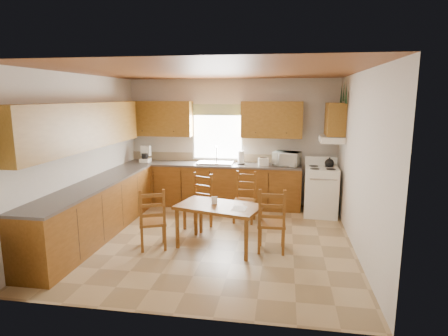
# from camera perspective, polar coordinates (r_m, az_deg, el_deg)

# --- Properties ---
(floor) EXTENTS (4.50, 4.50, 0.00)m
(floor) POSITION_cam_1_polar(r_m,az_deg,el_deg) (6.32, -1.81, -10.77)
(floor) COLOR tan
(floor) RESTS_ON ground
(ceiling) EXTENTS (4.50, 4.50, 0.00)m
(ceiling) POSITION_cam_1_polar(r_m,az_deg,el_deg) (5.89, -1.97, 14.47)
(ceiling) COLOR brown
(ceiling) RESTS_ON floor
(wall_left) EXTENTS (4.50, 4.50, 0.00)m
(wall_left) POSITION_cam_1_polar(r_m,az_deg,el_deg) (6.75, -20.98, 1.80)
(wall_left) COLOR beige
(wall_left) RESTS_ON floor
(wall_right) EXTENTS (4.50, 4.50, 0.00)m
(wall_right) POSITION_cam_1_polar(r_m,az_deg,el_deg) (5.95, 19.89, 0.75)
(wall_right) COLOR beige
(wall_right) RESTS_ON floor
(wall_back) EXTENTS (4.50, 4.50, 0.00)m
(wall_back) POSITION_cam_1_polar(r_m,az_deg,el_deg) (8.15, 1.15, 3.95)
(wall_back) COLOR beige
(wall_back) RESTS_ON floor
(wall_front) EXTENTS (4.50, 4.50, 0.00)m
(wall_front) POSITION_cam_1_polar(r_m,az_deg,el_deg) (3.82, -8.37, -4.05)
(wall_front) COLOR beige
(wall_front) RESTS_ON floor
(lower_cab_back) EXTENTS (3.75, 0.60, 0.88)m
(lower_cab_back) POSITION_cam_1_polar(r_m,az_deg,el_deg) (8.08, -1.81, -2.67)
(lower_cab_back) COLOR brown
(lower_cab_back) RESTS_ON floor
(lower_cab_left) EXTENTS (0.60, 3.60, 0.88)m
(lower_cab_left) POSITION_cam_1_polar(r_m,az_deg,el_deg) (6.68, -18.85, -6.17)
(lower_cab_left) COLOR brown
(lower_cab_left) RESTS_ON floor
(counter_back) EXTENTS (3.75, 0.63, 0.04)m
(counter_back) POSITION_cam_1_polar(r_m,az_deg,el_deg) (7.99, -1.83, 0.54)
(counter_back) COLOR #504844
(counter_back) RESTS_ON lower_cab_back
(counter_left) EXTENTS (0.63, 3.60, 0.04)m
(counter_left) POSITION_cam_1_polar(r_m,az_deg,el_deg) (6.56, -19.10, -2.32)
(counter_left) COLOR #504844
(counter_left) RESTS_ON lower_cab_left
(backsplash) EXTENTS (3.75, 0.01, 0.18)m
(backsplash) POSITION_cam_1_polar(r_m,az_deg,el_deg) (8.25, -1.45, 1.64)
(backsplash) COLOR #917F5F
(backsplash) RESTS_ON counter_back
(upper_cab_back_left) EXTENTS (1.41, 0.33, 0.75)m
(upper_cab_back_left) POSITION_cam_1_polar(r_m,az_deg,el_deg) (8.31, -9.72, 7.42)
(upper_cab_back_left) COLOR brown
(upper_cab_back_left) RESTS_ON wall_back
(upper_cab_back_right) EXTENTS (1.25, 0.33, 0.75)m
(upper_cab_back_right) POSITION_cam_1_polar(r_m,az_deg,el_deg) (7.87, 7.27, 7.31)
(upper_cab_back_right) COLOR brown
(upper_cab_back_right) RESTS_ON wall_back
(upper_cab_left) EXTENTS (0.33, 3.60, 0.75)m
(upper_cab_left) POSITION_cam_1_polar(r_m,az_deg,el_deg) (6.49, -20.67, 5.98)
(upper_cab_left) COLOR brown
(upper_cab_left) RESTS_ON wall_left
(upper_cab_stove) EXTENTS (0.33, 0.62, 0.62)m
(upper_cab_stove) POSITION_cam_1_polar(r_m,az_deg,el_deg) (7.49, 16.58, 7.12)
(upper_cab_stove) COLOR brown
(upper_cab_stove) RESTS_ON wall_right
(range_hood) EXTENTS (0.44, 0.62, 0.12)m
(range_hood) POSITION_cam_1_polar(r_m,az_deg,el_deg) (7.51, 16.05, 4.25)
(range_hood) COLOR white
(range_hood) RESTS_ON wall_right
(window_frame) EXTENTS (1.13, 0.02, 1.18)m
(window_frame) POSITION_cam_1_polar(r_m,az_deg,el_deg) (8.15, -0.97, 5.36)
(window_frame) COLOR white
(window_frame) RESTS_ON wall_back
(window_pane) EXTENTS (1.05, 0.01, 1.10)m
(window_pane) POSITION_cam_1_polar(r_m,az_deg,el_deg) (8.15, -0.98, 5.35)
(window_pane) COLOR white
(window_pane) RESTS_ON wall_back
(window_valance) EXTENTS (1.19, 0.01, 0.24)m
(window_valance) POSITION_cam_1_polar(r_m,az_deg,el_deg) (8.09, -1.02, 8.87)
(window_valance) COLOR #486A36
(window_valance) RESTS_ON wall_back
(sink_basin) EXTENTS (0.75, 0.45, 0.04)m
(sink_basin) POSITION_cam_1_polar(r_m,az_deg,el_deg) (7.97, -1.30, 0.80)
(sink_basin) COLOR silver
(sink_basin) RESTS_ON counter_back
(pine_decal_a) EXTENTS (0.22, 0.22, 0.36)m
(pine_decal_a) POSITION_cam_1_polar(r_m,az_deg,el_deg) (7.18, 18.16, 10.73)
(pine_decal_a) COLOR #1C4325
(pine_decal_a) RESTS_ON wall_right
(pine_decal_b) EXTENTS (0.22, 0.22, 0.36)m
(pine_decal_b) POSITION_cam_1_polar(r_m,az_deg,el_deg) (7.50, 17.80, 11.04)
(pine_decal_b) COLOR #1C4325
(pine_decal_b) RESTS_ON wall_right
(pine_decal_c) EXTENTS (0.22, 0.22, 0.36)m
(pine_decal_c) POSITION_cam_1_polar(r_m,az_deg,el_deg) (7.81, 17.44, 10.74)
(pine_decal_c) COLOR #1C4325
(pine_decal_c) RESTS_ON wall_right
(stove) EXTENTS (0.66, 0.68, 0.94)m
(stove) POSITION_cam_1_polar(r_m,az_deg,el_deg) (7.65, 14.55, -3.57)
(stove) COLOR white
(stove) RESTS_ON floor
(coffeemaker) EXTENTS (0.24, 0.26, 0.30)m
(coffeemaker) POSITION_cam_1_polar(r_m,az_deg,el_deg) (8.33, -11.93, 1.91)
(coffeemaker) COLOR white
(coffeemaker) RESTS_ON counter_back
(paper_towel) EXTENTS (0.16, 0.16, 0.28)m
(paper_towel) POSITION_cam_1_polar(r_m,az_deg,el_deg) (7.88, 2.60, 1.58)
(paper_towel) COLOR white
(paper_towel) RESTS_ON counter_back
(toaster) EXTENTS (0.22, 0.18, 0.16)m
(toaster) POSITION_cam_1_polar(r_m,az_deg,el_deg) (7.76, 6.01, 0.93)
(toaster) COLOR white
(toaster) RESTS_ON counter_back
(microwave) EXTENTS (0.57, 0.48, 0.29)m
(microwave) POSITION_cam_1_polar(r_m,az_deg,el_deg) (7.82, 9.52, 1.40)
(microwave) COLOR white
(microwave) RESTS_ON counter_back
(dining_table) EXTENTS (1.41, 1.03, 0.68)m
(dining_table) POSITION_cam_1_polar(r_m,az_deg,el_deg) (5.90, -0.78, -8.85)
(dining_table) COLOR brown
(dining_table) RESTS_ON floor
(chair_near_left) EXTENTS (0.52, 0.51, 0.96)m
(chair_near_left) POSITION_cam_1_polar(r_m,az_deg,el_deg) (5.93, -10.84, -7.50)
(chair_near_left) COLOR brown
(chair_near_left) RESTS_ON floor
(chair_near_right) EXTENTS (0.43, 0.41, 0.99)m
(chair_near_right) POSITION_cam_1_polar(r_m,az_deg,el_deg) (5.76, 7.28, -7.76)
(chair_near_right) COLOR brown
(chair_near_right) RESTS_ON floor
(chair_far_left) EXTENTS (0.42, 0.40, 0.93)m
(chair_far_left) POSITION_cam_1_polar(r_m,az_deg,el_deg) (7.03, 3.14, -4.51)
(chair_far_left) COLOR brown
(chair_far_left) RESTS_ON floor
(chair_far_right) EXTENTS (0.52, 0.51, 0.97)m
(chair_far_right) POSITION_cam_1_polar(r_m,az_deg,el_deg) (6.68, -4.03, -5.20)
(chair_far_right) COLOR brown
(chair_far_right) RESTS_ON floor
(table_paper) EXTENTS (0.22, 0.29, 0.00)m
(table_paper) POSITION_cam_1_polar(r_m,az_deg,el_deg) (5.63, 2.33, -6.19)
(table_paper) COLOR white
(table_paper) RESTS_ON dining_table
(table_card) EXTENTS (0.09, 0.04, 0.12)m
(table_card) POSITION_cam_1_polar(r_m,az_deg,el_deg) (5.84, -1.47, -4.95)
(table_card) COLOR white
(table_card) RESTS_ON dining_table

